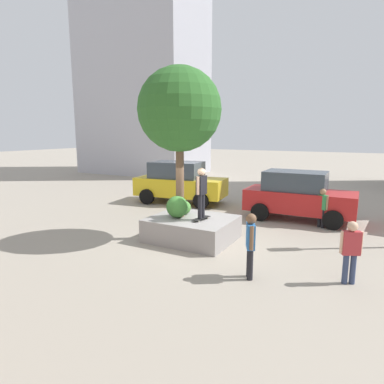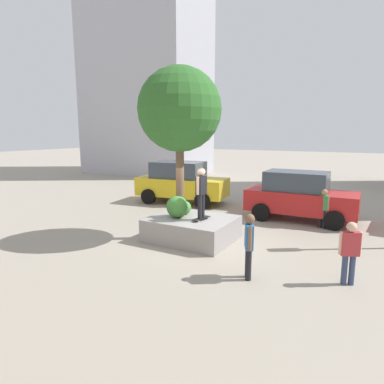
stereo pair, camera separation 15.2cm
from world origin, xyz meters
name	(u,v)px [view 2 (the right image)]	position (x,y,z in m)	size (l,w,h in m)	color
ground_plane	(200,242)	(0.00, 0.00, 0.00)	(120.00, 120.00, 0.00)	#9E9384
planter_ledge	(192,229)	(-0.36, 0.10, 0.39)	(2.80, 2.32, 0.78)	gray
plaza_tree	(180,110)	(-0.81, 0.06, 4.41)	(2.81, 2.81, 5.05)	brown
boxwood_shrub	(184,208)	(-0.85, 0.42, 1.03)	(0.48, 0.48, 0.48)	#4C8C3D
hedge_clump	(177,207)	(-0.82, -0.11, 1.16)	(0.76, 0.76, 0.76)	#3D7A33
skateboard	(201,218)	(0.06, -0.03, 0.84)	(0.34, 0.82, 0.07)	black
skateboarder	(201,189)	(0.06, -0.03, 1.83)	(0.26, 0.57, 1.68)	black
taxi_cab	(181,182)	(-3.91, 5.30, 1.10)	(4.88, 2.65, 2.17)	gold
sedan_parked	(300,196)	(2.32, 4.64, 1.05)	(4.48, 2.14, 2.07)	#B21E1E
bystander_watching	(350,249)	(4.66, -1.10, 0.91)	(0.49, 0.34, 1.58)	navy
passerby_with_bag	(323,206)	(3.39, 3.83, 0.89)	(0.45, 0.37, 1.55)	black
pedestrian_crossing	(249,242)	(2.42, -1.95, 0.98)	(0.36, 0.54, 1.70)	black
office_tower_glass	(145,49)	(-14.00, 15.95, 11.09)	(10.68, 6.69, 22.18)	#B2B2BC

